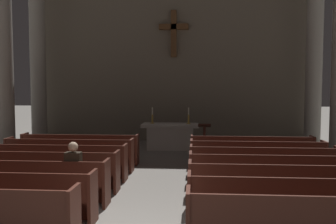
% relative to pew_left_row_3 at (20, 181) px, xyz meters
% --- Properties ---
extents(pew_left_row_3, '(3.68, 0.50, 0.95)m').
position_rel_pew_left_row_3_xyz_m(pew_left_row_3, '(0.00, 0.00, 0.00)').
color(pew_left_row_3, '#4C2319').
rests_on(pew_left_row_3, ground).
extents(pew_left_row_4, '(3.68, 0.50, 0.95)m').
position_rel_pew_left_row_3_xyz_m(pew_left_row_4, '(0.00, 0.99, 0.00)').
color(pew_left_row_4, '#4C2319').
rests_on(pew_left_row_4, ground).
extents(pew_left_row_5, '(3.68, 0.50, 0.95)m').
position_rel_pew_left_row_3_xyz_m(pew_left_row_5, '(0.00, 1.97, 0.00)').
color(pew_left_row_5, '#4C2319').
rests_on(pew_left_row_5, ground).
extents(pew_left_row_6, '(3.68, 0.50, 0.95)m').
position_rel_pew_left_row_3_xyz_m(pew_left_row_6, '(0.00, 2.96, 0.00)').
color(pew_left_row_6, '#4C2319').
rests_on(pew_left_row_6, ground).
extents(pew_left_row_7, '(3.68, 0.50, 0.95)m').
position_rel_pew_left_row_3_xyz_m(pew_left_row_7, '(0.00, 3.95, 0.00)').
color(pew_left_row_7, '#4C2319').
rests_on(pew_left_row_7, ground).
extents(pew_right_row_2, '(3.68, 0.50, 0.95)m').
position_rel_pew_left_row_3_xyz_m(pew_right_row_2, '(5.32, -0.99, 0.00)').
color(pew_right_row_2, '#4C2319').
rests_on(pew_right_row_2, ground).
extents(pew_right_row_3, '(3.68, 0.50, 0.95)m').
position_rel_pew_left_row_3_xyz_m(pew_right_row_3, '(5.32, 0.00, 0.00)').
color(pew_right_row_3, '#4C2319').
rests_on(pew_right_row_3, ground).
extents(pew_right_row_4, '(3.68, 0.50, 0.95)m').
position_rel_pew_left_row_3_xyz_m(pew_right_row_4, '(5.32, 0.99, 0.00)').
color(pew_right_row_4, '#4C2319').
rests_on(pew_right_row_4, ground).
extents(pew_right_row_5, '(3.68, 0.50, 0.95)m').
position_rel_pew_left_row_3_xyz_m(pew_right_row_5, '(5.32, 1.97, 0.00)').
color(pew_right_row_5, '#4C2319').
rests_on(pew_right_row_5, ground).
extents(pew_right_row_6, '(3.68, 0.50, 0.95)m').
position_rel_pew_left_row_3_xyz_m(pew_right_row_6, '(5.32, 2.96, 0.00)').
color(pew_right_row_6, '#4C2319').
rests_on(pew_right_row_6, ground).
extents(pew_right_row_7, '(3.68, 0.50, 0.95)m').
position_rel_pew_left_row_3_xyz_m(pew_right_row_7, '(5.32, 3.95, 0.00)').
color(pew_right_row_7, '#4C2319').
rests_on(pew_right_row_7, ground).
extents(column_left_third, '(0.96, 0.96, 7.37)m').
position_rel_pew_left_row_3_xyz_m(column_left_third, '(-2.99, 4.99, 3.12)').
color(column_left_third, '#9E998E').
rests_on(column_left_third, ground).
extents(column_left_fourth, '(0.96, 0.96, 7.37)m').
position_rel_pew_left_row_3_xyz_m(column_left_fourth, '(-2.99, 7.76, 3.12)').
color(column_left_fourth, '#9E998E').
rests_on(column_left_fourth, ground).
extents(column_right_fourth, '(0.96, 0.96, 7.37)m').
position_rel_pew_left_row_3_xyz_m(column_right_fourth, '(8.31, 7.76, 3.12)').
color(column_right_fourth, '#9E998E').
rests_on(column_right_fourth, ground).
extents(altar, '(2.20, 0.90, 1.01)m').
position_rel_pew_left_row_3_xyz_m(altar, '(2.66, 6.75, 0.06)').
color(altar, '#BCB7AD').
rests_on(altar, ground).
extents(candlestick_left, '(0.16, 0.16, 0.62)m').
position_rel_pew_left_row_3_xyz_m(candlestick_left, '(1.96, 6.75, 0.73)').
color(candlestick_left, '#B79338').
rests_on(candlestick_left, altar).
extents(candlestick_right, '(0.16, 0.16, 0.62)m').
position_rel_pew_left_row_3_xyz_m(candlestick_right, '(3.36, 6.75, 0.73)').
color(candlestick_right, '#B79338').
rests_on(candlestick_right, altar).
extents(apse_with_cross, '(12.32, 0.49, 8.61)m').
position_rel_pew_left_row_3_xyz_m(apse_with_cross, '(2.66, 9.14, 3.83)').
color(apse_with_cross, '#706656').
rests_on(apse_with_cross, ground).
extents(lectern, '(0.44, 0.36, 1.15)m').
position_rel_pew_left_row_3_xyz_m(lectern, '(3.94, 5.55, 0.07)').
color(lectern, '#4C2319').
rests_on(lectern, ground).
extents(lone_worshipper, '(0.32, 0.43, 1.32)m').
position_rel_pew_left_row_3_xyz_m(lone_worshipper, '(1.15, 0.04, 0.22)').
color(lone_worshipper, '#26262B').
rests_on(lone_worshipper, ground).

